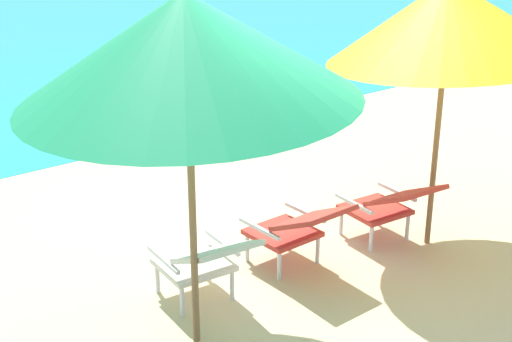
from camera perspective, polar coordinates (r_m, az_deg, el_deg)
ground_plane at (r=9.33m, az=-13.72°, el=1.81°), size 40.00×40.00×0.00m
swim_buoy at (r=11.78m, az=-9.50°, el=6.60°), size 1.60×0.18×0.18m
lounge_chair_left at (r=5.48m, az=-4.12°, el=-7.01°), size 0.61×0.92×0.68m
lounge_chair_center at (r=5.99m, az=3.25°, el=-4.43°), size 0.56×0.88×0.68m
lounge_chair_right at (r=6.52m, az=10.51°, el=-2.55°), size 0.62×0.92×0.68m
beach_umbrella_left at (r=4.46m, az=-5.53°, el=9.77°), size 2.57×2.54×2.50m
beach_umbrella_right at (r=6.19m, az=15.00°, el=11.53°), size 2.84×2.85×2.43m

